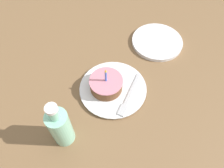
{
  "coord_description": "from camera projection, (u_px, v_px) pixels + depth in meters",
  "views": [
    {
      "loc": [
        -0.06,
        0.46,
        0.7
      ],
      "look_at": [
        0.0,
        0.02,
        0.04
      ],
      "focal_mm": 35.0,
      "sensor_mm": 36.0,
      "label": 1
    }
  ],
  "objects": [
    {
      "name": "cake_slice",
      "position": [
        106.0,
        84.0,
        0.8
      ],
      "size": [
        0.12,
        0.12,
        0.11
      ],
      "color": "brown",
      "rests_on": "plate"
    },
    {
      "name": "side_plate",
      "position": [
        157.0,
        42.0,
        0.96
      ],
      "size": [
        0.22,
        0.22,
        0.02
      ],
      "color": "silver",
      "rests_on": "ground_plane"
    },
    {
      "name": "bottle",
      "position": [
        60.0,
        127.0,
        0.66
      ],
      "size": [
        0.07,
        0.07,
        0.21
      ],
      "color": "#8CD1B2",
      "rests_on": "ground_plane"
    },
    {
      "name": "fork",
      "position": [
        129.0,
        97.0,
        0.8
      ],
      "size": [
        0.07,
        0.19,
        0.0
      ],
      "color": "#B2B2B7",
      "rests_on": "plate"
    },
    {
      "name": "plate",
      "position": [
        112.0,
        88.0,
        0.83
      ],
      "size": [
        0.25,
        0.25,
        0.01
      ],
      "color": "silver",
      "rests_on": "ground_plane"
    },
    {
      "name": "ground_plane",
      "position": [
        114.0,
        87.0,
        0.86
      ],
      "size": [
        2.4,
        2.4,
        0.04
      ],
      "color": "brown",
      "rests_on": "ground"
    }
  ]
}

